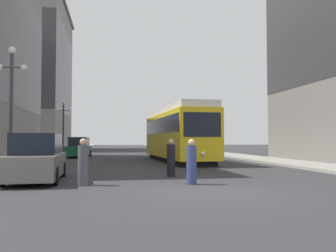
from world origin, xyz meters
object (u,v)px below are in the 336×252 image
(pedestrian_crossing_far, at_px, (192,163))
(lamp_post_left_far, at_px, (63,119))
(pedestrian_on_sidewalk, at_px, (83,163))
(streetcar, at_px, (177,133))
(pedestrian_crossing_near, at_px, (171,159))
(lamp_post_left_near, at_px, (11,89))
(parked_car_left_near, at_px, (79,148))
(parked_car_left_mid, at_px, (37,159))
(transit_bus, at_px, (176,137))

(pedestrian_crossing_far, bearing_deg, lamp_post_left_far, 10.26)
(pedestrian_on_sidewalk, bearing_deg, streetcar, 179.78)
(streetcar, bearing_deg, pedestrian_crossing_near, -105.11)
(pedestrian_crossing_far, height_order, lamp_post_left_near, lamp_post_left_near)
(parked_car_left_near, bearing_deg, pedestrian_crossing_far, -71.55)
(parked_car_left_near, relative_size, pedestrian_crossing_near, 3.00)
(parked_car_left_mid, bearing_deg, pedestrian_on_sidewalk, -43.33)
(transit_bus, height_order, pedestrian_on_sidewalk, transit_bus)
(streetcar, relative_size, lamp_post_left_far, 2.31)
(parked_car_left_near, height_order, lamp_post_left_near, lamp_post_left_near)
(lamp_post_left_far, bearing_deg, lamp_post_left_near, -90.00)
(pedestrian_crossing_far, bearing_deg, pedestrian_on_sidewalk, 78.14)
(lamp_post_left_near, bearing_deg, parked_car_left_near, 82.85)
(parked_car_left_near, bearing_deg, pedestrian_crossing_near, -70.03)
(lamp_post_left_far, bearing_deg, parked_car_left_mid, -85.23)
(transit_bus, relative_size, lamp_post_left_near, 2.05)
(transit_bus, bearing_deg, lamp_post_left_far, -164.98)
(parked_car_left_near, height_order, pedestrian_on_sidewalk, parked_car_left_near)
(parked_car_left_mid, relative_size, pedestrian_on_sidewalk, 2.93)
(pedestrian_crossing_far, bearing_deg, pedestrian_crossing_near, -1.64)
(parked_car_left_near, bearing_deg, parked_car_left_mid, -86.74)
(lamp_post_left_near, relative_size, lamp_post_left_far, 1.10)
(pedestrian_on_sidewalk, bearing_deg, lamp_post_left_far, -147.17)
(lamp_post_left_near, bearing_deg, pedestrian_crossing_far, -36.43)
(parked_car_left_near, distance_m, lamp_post_left_near, 15.60)
(streetcar, xyz_separation_m, lamp_post_left_far, (-9.53, 11.62, 1.58))
(parked_car_left_near, relative_size, lamp_post_left_far, 0.91)
(parked_car_left_mid, xyz_separation_m, lamp_post_left_far, (-1.90, 22.77, 2.83))
(streetcar, bearing_deg, lamp_post_left_far, 126.53)
(parked_car_left_mid, distance_m, lamp_post_left_far, 23.03)
(pedestrian_crossing_near, relative_size, pedestrian_crossing_far, 1.01)
(pedestrian_crossing_near, distance_m, lamp_post_left_far, 23.31)
(pedestrian_crossing_far, bearing_deg, transit_bus, -16.35)
(parked_car_left_near, height_order, lamp_post_left_far, lamp_post_left_far)
(streetcar, height_order, parked_car_left_near, streetcar)
(streetcar, relative_size, parked_car_left_mid, 2.60)
(pedestrian_crossing_near, bearing_deg, streetcar, 124.88)
(streetcar, xyz_separation_m, pedestrian_on_sidewalk, (-5.77, -12.78, -1.34))
(parked_car_left_near, bearing_deg, pedestrian_on_sidewalk, -81.53)
(parked_car_left_near, bearing_deg, transit_bus, 39.12)
(parked_car_left_near, distance_m, pedestrian_crossing_near, 18.69)
(pedestrian_crossing_far, bearing_deg, parked_car_left_mid, 64.00)
(pedestrian_crossing_far, bearing_deg, parked_car_left_near, 8.54)
(streetcar, height_order, pedestrian_on_sidewalk, streetcar)
(transit_bus, relative_size, pedestrian_on_sidewalk, 7.44)
(parked_car_left_mid, xyz_separation_m, lamp_post_left_near, (-1.90, 3.57, 3.16))
(parked_car_left_near, bearing_deg, streetcar, -41.56)
(parked_car_left_mid, bearing_deg, streetcar, 53.64)
(parked_car_left_mid, distance_m, pedestrian_on_sidewalk, 2.47)
(pedestrian_crossing_far, relative_size, lamp_post_left_far, 0.30)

